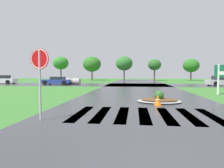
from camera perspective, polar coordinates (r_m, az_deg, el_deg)
The scene contains 11 objects.
asphalt_roadway at distance 13.45m, azimuth 8.24°, elevation -4.29°, with size 9.02×80.00×0.01m, color #35353A.
asphalt_cross_road at distance 29.24m, azimuth 7.36°, elevation -0.26°, with size 90.00×8.11×0.01m, color #35353A.
crosswalk_stripes at distance 8.48m, azimuth 9.21°, elevation -8.70°, with size 5.85×3.42×0.01m.
stop_sign at distance 7.67m, azimuth -20.08°, elevation 4.60°, with size 0.75×0.17×2.63m.
median_island at distance 12.32m, azimuth 13.40°, elevation -4.40°, with size 2.64×2.12×0.68m.
car_dark_suv at distance 31.22m, azimuth -15.57°, elevation 0.90°, with size 4.33×2.23×1.19m.
car_blue_compact at distance 31.16m, azimuth 29.32°, elevation 0.71°, with size 4.70×2.47×1.36m.
car_silver_hatch at distance 37.08m, azimuth -29.17°, elevation 1.08°, with size 4.70×2.36×1.39m.
drainage_pipe_stack at distance 31.01m, azimuth -11.39°, elevation 0.75°, with size 2.62×1.23×0.93m.
traffic_cone at distance 10.92m, azimuth 13.02°, elevation -4.58°, with size 0.38×0.38×0.59m.
background_treeline at distance 46.52m, azimuth 1.55°, elevation 5.74°, with size 34.20×5.52×5.70m.
Camera 1 is at (-0.39, -3.33, 1.75)m, focal length 31.80 mm.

